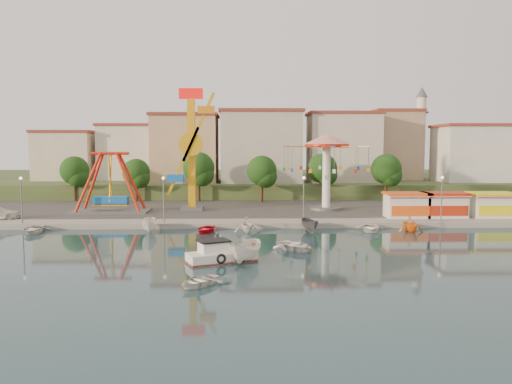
{
  "coord_description": "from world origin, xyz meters",
  "views": [
    {
      "loc": [
        1.04,
        -43.69,
        9.12
      ],
      "look_at": [
        2.55,
        14.0,
        4.0
      ],
      "focal_mm": 35.0,
      "sensor_mm": 36.0,
      "label": 1
    }
  ],
  "objects_px": {
    "kamikaze_tower": "(193,152)",
    "wave_swinger": "(327,155)",
    "rowboat_a": "(295,246)",
    "skiff": "(246,252)",
    "cabin_motorboat": "(220,256)",
    "pirate_ship_ride": "(111,184)"
  },
  "relations": [
    {
      "from": "pirate_ship_ride",
      "to": "wave_swinger",
      "type": "xyz_separation_m",
      "value": [
        28.92,
        1.83,
        3.8
      ]
    },
    {
      "from": "kamikaze_tower",
      "to": "cabin_motorboat",
      "type": "relative_size",
      "value": 2.81
    },
    {
      "from": "wave_swinger",
      "to": "cabin_motorboat",
      "type": "distance_m",
      "value": 32.42
    },
    {
      "from": "pirate_ship_ride",
      "to": "kamikaze_tower",
      "type": "bearing_deg",
      "value": 9.29
    },
    {
      "from": "kamikaze_tower",
      "to": "wave_swinger",
      "type": "height_order",
      "value": "kamikaze_tower"
    },
    {
      "from": "rowboat_a",
      "to": "skiff",
      "type": "height_order",
      "value": "skiff"
    },
    {
      "from": "kamikaze_tower",
      "to": "cabin_motorboat",
      "type": "xyz_separation_m",
      "value": [
        4.9,
        -28.48,
        -8.05
      ]
    },
    {
      "from": "pirate_ship_ride",
      "to": "rowboat_a",
      "type": "distance_m",
      "value": 31.72
    },
    {
      "from": "pirate_ship_ride",
      "to": "wave_swinger",
      "type": "height_order",
      "value": "wave_swinger"
    },
    {
      "from": "pirate_ship_ride",
      "to": "skiff",
      "type": "xyz_separation_m",
      "value": [
        17.73,
        -27.11,
        -3.5
      ]
    },
    {
      "from": "pirate_ship_ride",
      "to": "cabin_motorboat",
      "type": "distance_m",
      "value": 31.2
    },
    {
      "from": "rowboat_a",
      "to": "wave_swinger",
      "type": "bearing_deg",
      "value": 39.4
    },
    {
      "from": "skiff",
      "to": "kamikaze_tower",
      "type": "bearing_deg",
      "value": 125.47
    },
    {
      "from": "wave_swinger",
      "to": "rowboat_a",
      "type": "distance_m",
      "value": 26.29
    },
    {
      "from": "wave_swinger",
      "to": "pirate_ship_ride",
      "type": "bearing_deg",
      "value": -176.37
    },
    {
      "from": "cabin_motorboat",
      "to": "rowboat_a",
      "type": "height_order",
      "value": "cabin_motorboat"
    },
    {
      "from": "kamikaze_tower",
      "to": "rowboat_a",
      "type": "distance_m",
      "value": 27.89
    },
    {
      "from": "kamikaze_tower",
      "to": "wave_swinger",
      "type": "xyz_separation_m",
      "value": [
        18.18,
        0.08,
        -0.37
      ]
    },
    {
      "from": "wave_swinger",
      "to": "rowboat_a",
      "type": "bearing_deg",
      "value": -105.62
    },
    {
      "from": "rowboat_a",
      "to": "skiff",
      "type": "xyz_separation_m",
      "value": [
        -4.43,
        -4.76,
        0.46
      ]
    },
    {
      "from": "cabin_motorboat",
      "to": "kamikaze_tower",
      "type": "bearing_deg",
      "value": 76.62
    },
    {
      "from": "kamikaze_tower",
      "to": "skiff",
      "type": "bearing_deg",
      "value": -76.38
    }
  ]
}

